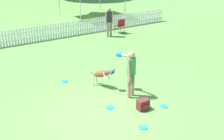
% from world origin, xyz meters
% --- Properties ---
extents(ground_plane, '(240.00, 240.00, 0.00)m').
position_xyz_m(ground_plane, '(0.00, 0.00, 0.00)').
color(ground_plane, '#5B8C42').
extents(handler_person, '(0.43, 1.03, 1.55)m').
position_xyz_m(handler_person, '(1.53, 0.45, 0.97)').
color(handler_person, tan).
rests_on(handler_person, ground_plane).
extents(leaping_dog, '(0.54, 1.11, 0.79)m').
position_xyz_m(leaping_dog, '(1.12, 1.49, 0.49)').
color(leaping_dog, brown).
rests_on(leaping_dog, ground_plane).
extents(frisbee_near_handler, '(0.23, 0.23, 0.02)m').
position_xyz_m(frisbee_near_handler, '(0.57, 0.11, 0.01)').
color(frisbee_near_handler, '#1E8CD8').
rests_on(frisbee_near_handler, ground_plane).
extents(frisbee_near_dog, '(0.23, 0.23, 0.02)m').
position_xyz_m(frisbee_near_dog, '(0.20, 2.60, 0.01)').
color(frisbee_near_dog, '#1E8CD8').
rests_on(frisbee_near_dog, ground_plane).
extents(frisbee_midfield, '(0.23, 0.23, 0.02)m').
position_xyz_m(frisbee_midfield, '(2.01, -0.69, 0.01)').
color(frisbee_midfield, '#1E8CD8').
rests_on(frisbee_midfield, ground_plane).
extents(frisbee_far_scatter, '(0.23, 0.23, 0.02)m').
position_xyz_m(frisbee_far_scatter, '(0.76, -1.29, 0.01)').
color(frisbee_far_scatter, '#1E8CD8').
rests_on(frisbee_far_scatter, ground_plane).
extents(backpack_on_grass, '(0.35, 0.27, 0.33)m').
position_xyz_m(backpack_on_grass, '(1.36, -0.49, 0.16)').
color(backpack_on_grass, maroon).
rests_on(backpack_on_grass, ground_plane).
extents(picket_fence, '(18.25, 0.04, 0.78)m').
position_xyz_m(picket_fence, '(-0.00, 7.76, 0.39)').
color(picket_fence, white).
rests_on(picket_fence, ground_plane).
extents(folding_chair_blue_left, '(0.44, 0.46, 0.80)m').
position_xyz_m(folding_chair_blue_left, '(5.36, 6.79, 0.48)').
color(folding_chair_blue_left, '#333338').
rests_on(folding_chair_blue_left, ground_plane).
extents(spectator_standing, '(0.41, 0.27, 1.54)m').
position_xyz_m(spectator_standing, '(4.52, 6.57, 0.92)').
color(spectator_standing, '#7A705B').
rests_on(spectator_standing, ground_plane).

